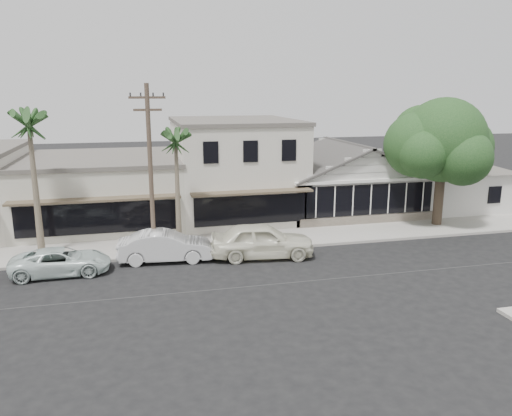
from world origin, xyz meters
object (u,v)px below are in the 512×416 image
object	(u,v)px
car_0	(262,240)
car_1	(165,246)
utility_pole	(150,168)
car_2	(61,261)
shade_tree	(440,142)

from	to	relation	value
car_0	car_1	world-z (taller)	car_0
car_0	car_1	bearing A→B (deg)	89.96
utility_pole	car_0	xyz separation A→B (m)	(5.54, -1.35, -3.86)
car_0	car_2	size ratio (longest dim) A/B	1.19
car_1	car_2	world-z (taller)	car_1
utility_pole	car_2	xyz separation A→B (m)	(-4.46, -1.50, -4.15)
car_0	shade_tree	distance (m)	13.88
utility_pole	shade_tree	bearing A→B (deg)	7.26
car_2	car_1	bearing A→B (deg)	-82.34
car_0	car_2	bearing A→B (deg)	97.81
shade_tree	car_0	bearing A→B (deg)	-163.82
utility_pole	shade_tree	distance (m)	18.30
utility_pole	car_2	world-z (taller)	utility_pole
utility_pole	car_1	size ratio (longest dim) A/B	1.87
utility_pole	car_2	distance (m)	6.27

